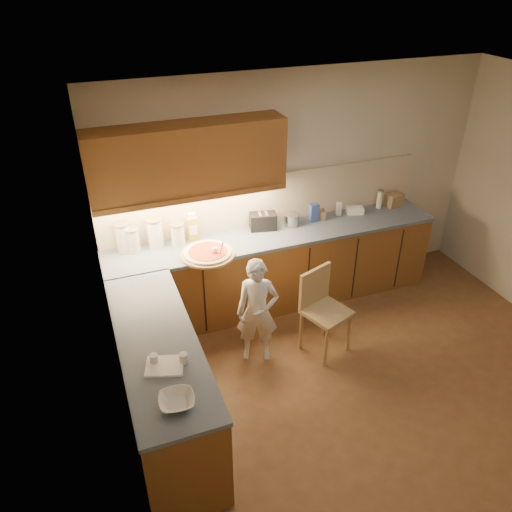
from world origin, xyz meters
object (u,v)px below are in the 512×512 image
wooden_chair (322,305)px  oil_jug (192,228)px  child (257,312)px  toaster (263,221)px  pizza_on_board (208,253)px

wooden_chair → oil_jug: size_ratio=2.86×
wooden_chair → oil_jug: (-1.03, 1.08, 0.54)m
child → oil_jug: 1.17m
oil_jug → wooden_chair: bearing=-46.5°
wooden_chair → toaster: bearing=82.3°
pizza_on_board → oil_jug: 0.39m
child → toaster: 1.15m
oil_jug → pizza_on_board: bearing=-80.6°
child → wooden_chair: child is taller
child → oil_jug: size_ratio=3.56×
toaster → pizza_on_board: bearing=-143.3°
child → toaster: child is taller
oil_jug → child: bearing=-70.0°
pizza_on_board → oil_jug: bearing=99.4°
child → oil_jug: oil_jug is taller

